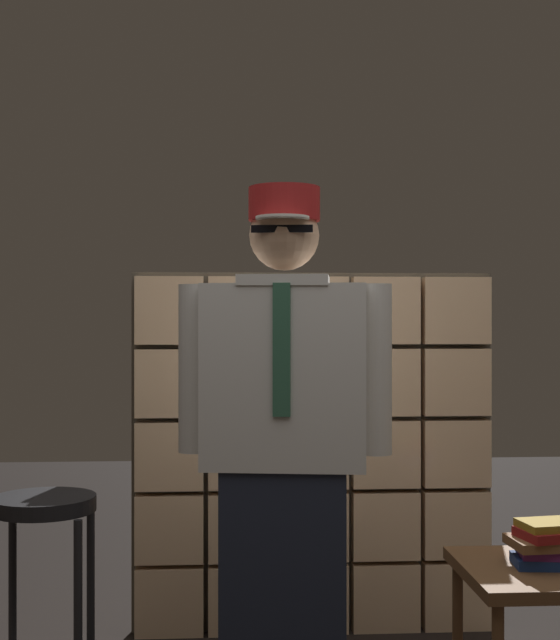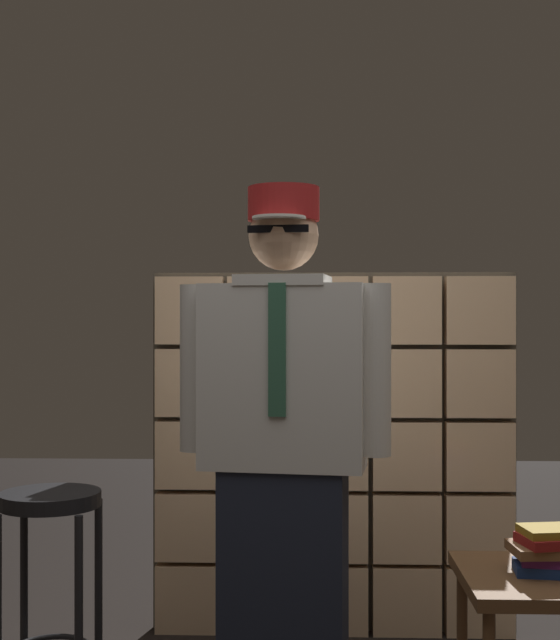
% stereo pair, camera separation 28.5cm
% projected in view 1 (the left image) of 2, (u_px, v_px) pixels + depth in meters
% --- Properties ---
extents(glass_block_wall, '(1.57, 0.10, 1.57)m').
position_uv_depth(glass_block_wall, '(314.00, 454.00, 3.80)').
color(glass_block_wall, '#E0B78C').
rests_on(glass_block_wall, ground).
extents(standing_person, '(0.71, 0.34, 1.78)m').
position_uv_depth(standing_person, '(284.00, 446.00, 2.90)').
color(standing_person, '#1E2333').
rests_on(standing_person, ground).
extents(bar_stool, '(0.34, 0.34, 0.76)m').
position_uv_depth(bar_stool, '(44.00, 555.00, 2.90)').
color(bar_stool, black).
rests_on(bar_stool, ground).
extents(side_table, '(0.52, 0.52, 0.57)m').
position_uv_depth(side_table, '(545.00, 590.00, 2.78)').
color(side_table, brown).
rests_on(side_table, ground).
extents(book_stack, '(0.26, 0.20, 0.14)m').
position_uv_depth(book_stack, '(551.00, 544.00, 2.78)').
color(book_stack, navy).
rests_on(book_stack, side_table).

